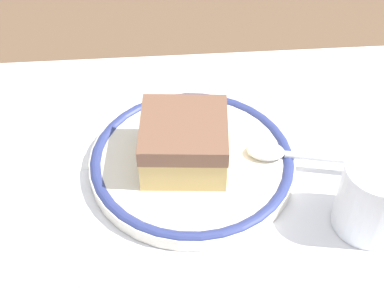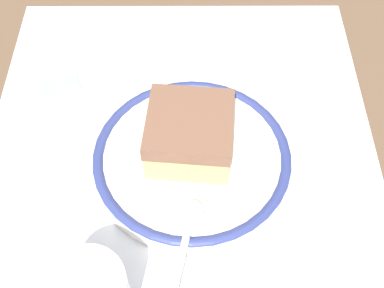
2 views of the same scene
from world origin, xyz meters
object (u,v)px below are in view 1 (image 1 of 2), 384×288
plate (192,162)px  spoon (291,154)px  cup (373,200)px  cake_slice (184,142)px  napkin (29,146)px

plate → spoon: bearing=176.1°
plate → cup: bearing=152.2°
cake_slice → napkin: size_ratio=0.81×
plate → cup: size_ratio=2.83×
cake_slice → plate: bearing=-163.9°
spoon → cup: 0.10m
plate → cake_slice: 0.03m
napkin → cake_slice: bearing=163.9°
plate → spoon: 0.10m
spoon → napkin: (0.27, -0.05, -0.02)m
spoon → napkin: bearing=-10.8°
cup → cake_slice: bearing=-26.0°
spoon → napkin: 0.28m
spoon → cake_slice: bearing=-2.4°
cup → napkin: 0.36m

